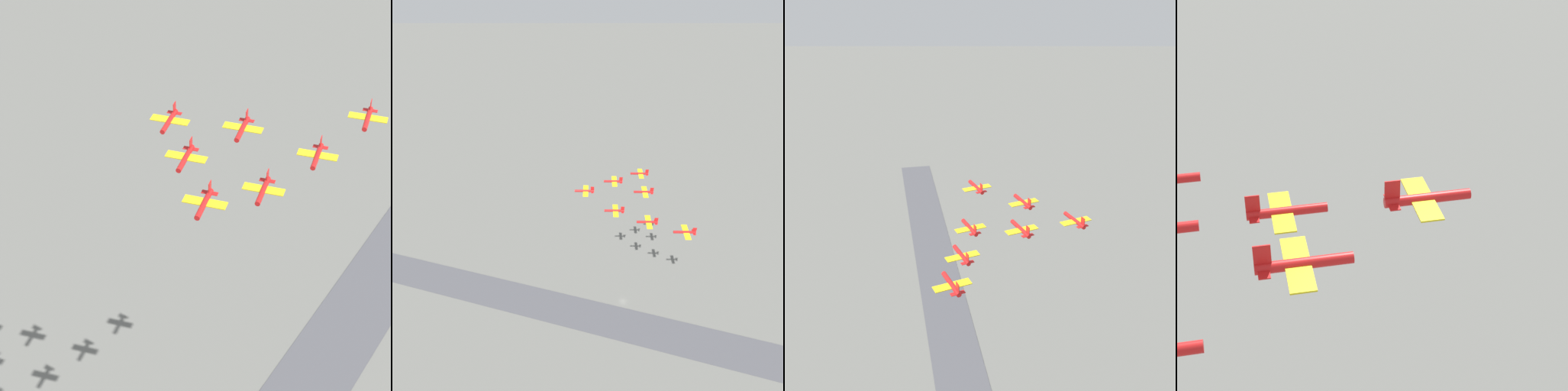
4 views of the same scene
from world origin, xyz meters
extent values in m
cylinder|color=red|center=(-23.93, 16.82, 111.97)|extent=(5.88, 8.25, 1.11)
cube|color=yellow|center=(-23.60, 16.31, 111.97)|extent=(8.45, 6.65, 0.18)
cube|color=red|center=(-21.90, 13.68, 113.36)|extent=(1.00, 1.44, 2.23)
cube|color=red|center=(-21.90, 13.68, 111.97)|extent=(3.32, 2.69, 0.12)
cylinder|color=red|center=(-23.25, 0.75, 107.10)|extent=(5.88, 8.25, 1.11)
cube|color=yellow|center=(-22.92, 0.24, 107.10)|extent=(8.45, 6.65, 0.18)
cube|color=red|center=(-21.22, -2.39, 108.49)|extent=(1.00, 1.44, 2.23)
cube|color=red|center=(-21.22, -2.39, 107.10)|extent=(3.32, 2.69, 0.12)
cylinder|color=red|center=(-9.56, 9.61, 111.66)|extent=(5.88, 8.25, 1.11)
cube|color=yellow|center=(-9.23, 9.10, 111.66)|extent=(8.45, 6.65, 0.18)
cube|color=red|center=(-7.53, 6.46, 113.05)|extent=(1.00, 1.44, 2.23)
cube|color=red|center=(-7.53, 6.46, 111.66)|extent=(3.32, 2.69, 0.12)
cylinder|color=red|center=(-22.57, -15.32, 108.12)|extent=(5.88, 8.25, 1.11)
cube|color=yellow|center=(-22.24, -15.83, 108.12)|extent=(8.45, 6.65, 0.18)
cube|color=red|center=(-20.54, -18.46, 109.51)|extent=(1.00, 1.44, 2.23)
cube|color=red|center=(-20.54, -18.46, 108.12)|extent=(3.32, 2.69, 0.12)
cylinder|color=red|center=(-8.88, -6.46, 111.77)|extent=(5.88, 8.25, 1.11)
cube|color=yellow|center=(-8.55, -6.97, 111.77)|extent=(8.45, 6.65, 0.18)
cube|color=red|center=(-6.85, -9.60, 113.16)|extent=(1.00, 1.44, 2.23)
cube|color=red|center=(-6.85, -9.60, 111.77)|extent=(3.32, 2.69, 0.12)
cylinder|color=red|center=(4.81, 2.39, 110.68)|extent=(5.88, 8.25, 1.11)
cube|color=yellow|center=(5.14, 1.88, 110.68)|extent=(8.45, 6.65, 0.18)
cube|color=red|center=(6.85, -0.75, 112.07)|extent=(1.00, 1.44, 2.23)
cube|color=red|center=(6.85, -0.75, 110.68)|extent=(3.32, 2.69, 0.12)
cylinder|color=red|center=(-21.89, -31.38, 110.64)|extent=(5.88, 8.25, 1.11)
cube|color=yellow|center=(-21.56, -31.89, 110.64)|extent=(8.45, 6.65, 0.18)
cube|color=red|center=(-19.86, -34.53, 112.03)|extent=(1.00, 1.44, 2.23)
cube|color=red|center=(-19.86, -34.53, 110.64)|extent=(3.32, 2.69, 0.12)
camera|label=1|loc=(-129.22, 106.57, 216.55)|focal=85.00mm
camera|label=2|loc=(-115.41, -46.62, 201.41)|focal=28.00mm
camera|label=3|loc=(-1.17, -127.78, 178.33)|focal=50.00mm
camera|label=4|loc=(40.51, 35.43, 152.90)|focal=70.00mm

